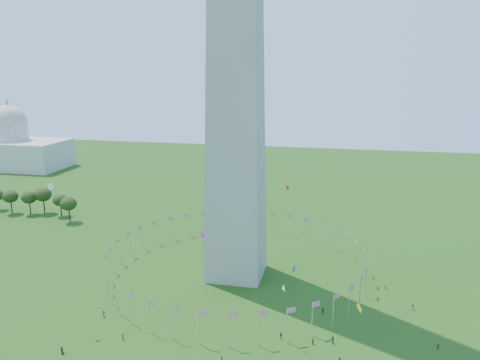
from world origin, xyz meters
TOP-DOWN VIEW (x-y plane):
  - flag_ring at (-0.00, 50.00)m, footprint 80.24×80.24m
  - capitol_building at (-180.00, 180.00)m, footprint 70.00×35.00m
  - kites_aloft at (10.53, 22.72)m, footprint 105.66×87.83m
  - tree_line_west at (-105.97, 90.66)m, footprint 55.71×16.04m

SIDE VIEW (x-z plane):
  - flag_ring at x=0.00m, z-range 0.00..9.00m
  - tree_line_west at x=-105.97m, z-range -0.51..11.45m
  - kites_aloft at x=10.53m, z-range 4.10..36.38m
  - capitol_building at x=-180.00m, z-range 0.00..46.00m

